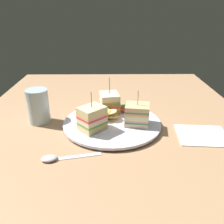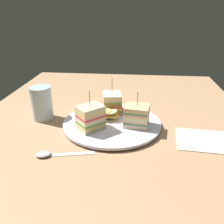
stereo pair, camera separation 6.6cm
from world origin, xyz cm
name	(u,v)px [view 2 (the right image)]	position (x,y,z in cm)	size (l,w,h in cm)	color
ground_plane	(112,128)	(0.00, 0.00, -0.90)	(110.98, 83.42, 1.80)	#A77F5A
plate	(112,123)	(0.00, 0.00, 0.76)	(27.61, 27.61, 1.25)	white
sandwich_wedge_0	(136,116)	(1.47, 6.81, 4.12)	(6.52, 7.21, 9.79)	beige
sandwich_wedge_1	(112,103)	(-6.94, -0.68, 4.22)	(7.27, 6.41, 10.95)	#D2BD8B
sandwich_wedge_2	(91,118)	(4.64, -5.21, 4.47)	(8.09, 8.16, 10.68)	beige
chip_pile	(108,114)	(-1.95, -1.28, 2.79)	(6.94, 8.46, 3.23)	#EED070
salad_garnish	(129,108)	(-9.02, 4.38, 1.85)	(7.00, 4.65, 1.50)	#5FA548
spoon	(51,154)	(16.15, -12.46, 0.41)	(4.63, 13.61, 1.00)	silver
napkin	(203,140)	(6.07, 23.75, 0.25)	(11.14, 12.97, 0.50)	white
drinking_glass	(42,105)	(-2.74, -21.18, 4.24)	(6.18, 6.18, 9.94)	silver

